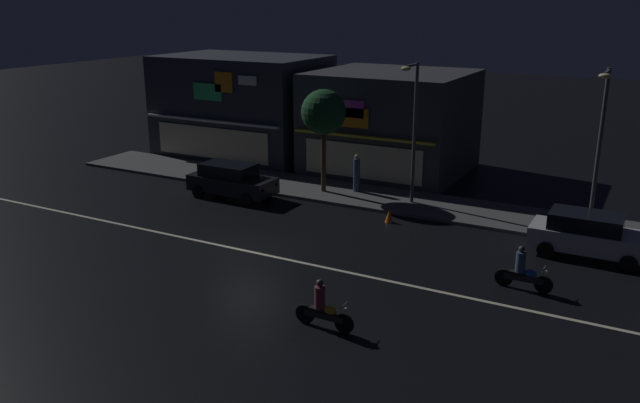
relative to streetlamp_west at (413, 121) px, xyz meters
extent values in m
plane|color=black|center=(-3.47, -8.41, -4.02)|extent=(140.00, 140.00, 0.00)
cube|color=beige|center=(-3.47, -8.41, -4.01)|extent=(30.58, 0.16, 0.01)
cube|color=#4C4C4F|center=(-3.47, 0.28, -3.95)|extent=(32.19, 3.70, 0.14)
cube|color=#383A3F|center=(-3.47, 5.95, -1.25)|extent=(8.22, 7.54, 5.53)
cube|color=yellow|center=(-3.47, 2.06, -1.42)|extent=(7.81, 0.24, 0.12)
cube|color=#D83FD8|center=(-4.10, 2.12, -0.05)|extent=(1.38, 0.08, 0.88)
cube|color=orange|center=(-4.17, 2.12, -0.49)|extent=(1.99, 0.08, 1.00)
cube|color=beige|center=(-3.47, 2.12, -2.72)|extent=(6.57, 0.06, 1.80)
cube|color=#2D333D|center=(-13.13, 5.38, -0.99)|extent=(9.76, 6.40, 6.06)
cube|color=white|center=(-13.13, 2.06, -1.42)|extent=(9.28, 0.24, 0.12)
cube|color=#33E572|center=(-13.23, 2.12, 0.24)|extent=(1.97, 0.08, 0.96)
cube|color=orange|center=(-12.08, 2.12, 0.85)|extent=(1.18, 0.08, 1.12)
cube|color=white|center=(-10.46, 2.12, 1.03)|extent=(1.16, 0.08, 0.50)
cube|color=beige|center=(-13.13, 2.12, -2.72)|extent=(7.81, 0.06, 1.80)
cylinder|color=#47494C|center=(0.00, 0.24, -0.63)|extent=(0.16, 0.16, 6.50)
cube|color=#47494C|center=(0.00, -0.46, 2.53)|extent=(0.10, 1.40, 0.10)
ellipsoid|color=#F9E099|center=(0.00, -1.16, 2.45)|extent=(0.44, 0.32, 0.20)
cylinder|color=#47494C|center=(7.89, -0.44, -0.54)|extent=(0.16, 0.16, 6.67)
cube|color=#47494C|center=(7.89, -1.14, 2.69)|extent=(0.10, 1.40, 0.10)
ellipsoid|color=#F9E099|center=(7.89, -1.84, 2.61)|extent=(0.44, 0.32, 0.20)
cylinder|color=#334766|center=(-3.10, 0.68, -3.06)|extent=(0.32, 0.32, 1.64)
sphere|color=tan|center=(-3.10, 0.68, -2.13)|extent=(0.22, 0.22, 0.22)
cylinder|color=#473323|center=(-4.54, -0.10, -2.33)|extent=(0.24, 0.24, 3.09)
sphere|color=#194723|center=(-4.54, -0.10, 0.08)|extent=(2.18, 2.18, 2.18)
cube|color=black|center=(-8.15, -2.77, -3.33)|extent=(4.30, 1.78, 0.76)
cube|color=black|center=(-8.36, -2.77, -2.65)|extent=(2.58, 1.57, 0.60)
cube|color=#F9F2CC|center=(-6.04, -2.17, -3.23)|extent=(0.08, 0.20, 0.12)
cube|color=#F9F2CC|center=(-6.04, -3.38, -3.23)|extent=(0.08, 0.20, 0.12)
cylinder|color=black|center=(-6.73, -1.88, -3.71)|extent=(0.62, 0.20, 0.62)
cylinder|color=black|center=(-6.73, -3.66, -3.71)|extent=(0.62, 0.20, 0.62)
cylinder|color=black|center=(-9.56, -1.88, -3.71)|extent=(0.62, 0.20, 0.62)
cylinder|color=black|center=(-9.56, -3.66, -3.71)|extent=(0.62, 0.20, 0.62)
cube|color=silver|center=(8.18, -2.73, -3.33)|extent=(4.30, 1.78, 0.76)
cube|color=black|center=(7.97, -2.73, -2.65)|extent=(2.58, 1.57, 0.60)
cylinder|color=black|center=(9.60, -1.84, -3.71)|extent=(0.62, 0.20, 0.62)
cylinder|color=black|center=(9.60, -3.62, -3.71)|extent=(0.62, 0.20, 0.62)
cylinder|color=black|center=(6.77, -1.84, -3.71)|extent=(0.62, 0.20, 0.62)
cylinder|color=black|center=(6.77, -3.62, -3.71)|extent=(0.62, 0.20, 0.62)
cylinder|color=black|center=(7.29, -6.89, -3.72)|extent=(0.60, 0.08, 0.60)
cylinder|color=black|center=(5.99, -6.89, -3.72)|extent=(0.60, 0.10, 0.60)
cube|color=black|center=(6.64, -6.89, -3.62)|extent=(1.30, 0.14, 0.20)
ellipsoid|color=#1E4CB2|center=(6.84, -6.89, -3.40)|extent=(0.44, 0.26, 0.24)
cube|color=black|center=(6.44, -6.89, -3.47)|extent=(0.56, 0.22, 0.10)
cylinder|color=slate|center=(7.24, -6.89, -3.17)|extent=(0.03, 0.60, 0.03)
sphere|color=white|center=(7.33, -6.89, -3.27)|extent=(0.14, 0.14, 0.14)
cylinder|color=#334766|center=(6.49, -6.89, -3.07)|extent=(0.32, 0.32, 0.70)
sphere|color=#333338|center=(6.49, -6.89, -2.61)|extent=(0.22, 0.22, 0.22)
cylinder|color=black|center=(2.72, -12.41, -3.72)|extent=(0.60, 0.08, 0.60)
cylinder|color=black|center=(1.42, -12.41, -3.72)|extent=(0.60, 0.10, 0.60)
cube|color=black|center=(2.07, -12.41, -3.62)|extent=(1.30, 0.14, 0.20)
ellipsoid|color=gold|center=(2.27, -12.41, -3.40)|extent=(0.44, 0.26, 0.24)
cube|color=black|center=(1.87, -12.41, -3.47)|extent=(0.56, 0.22, 0.10)
cylinder|color=slate|center=(2.67, -12.41, -3.17)|extent=(0.03, 0.60, 0.03)
sphere|color=white|center=(2.76, -12.41, -3.27)|extent=(0.14, 0.14, 0.14)
cylinder|color=brown|center=(1.92, -12.41, -3.07)|extent=(0.32, 0.32, 0.70)
sphere|color=#333338|center=(1.92, -12.41, -2.61)|extent=(0.22, 0.22, 0.22)
cone|color=orange|center=(0.04, -2.61, -3.74)|extent=(0.36, 0.36, 0.55)
camera|label=1|loc=(10.13, -27.58, 5.19)|focal=36.49mm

